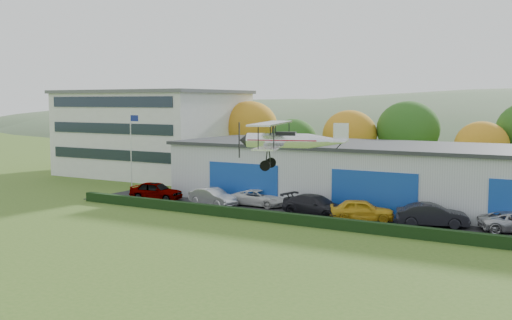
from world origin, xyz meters
The scene contains 15 objects.
ground centered at (0.00, 0.00, 0.00)m, with size 300.00×300.00×0.00m, color #3F621F.
apron centered at (3.00, 21.00, 0.03)m, with size 48.00×9.00×0.05m, color black.
hedge centered at (3.00, 16.20, 0.40)m, with size 46.00×0.60×0.80m, color black.
hangar centered at (5.00, 27.98, 2.66)m, with size 40.60×12.60×5.30m.
office_block centered at (-28.00, 35.00, 5.21)m, with size 20.60×15.60×10.40m.
flagpole centered at (-19.88, 22.00, 4.78)m, with size 1.05×0.10×8.00m.
tree_belt centered at (0.85, 40.62, 5.61)m, with size 75.70×13.22×10.12m.
distant_hills centered at (-4.38, 140.00, -13.05)m, with size 430.00×196.00×56.00m.
car_0 centered at (-14.79, 19.48, 0.88)m, with size 1.97×4.90×1.67m, color gray.
car_1 centered at (-8.57, 19.53, 0.81)m, with size 1.62×4.64×1.53m, color silver.
car_2 centered at (-5.08, 21.46, 0.74)m, with size 2.28×4.94×1.37m, color silver.
car_3 centered at (1.14, 19.64, 0.88)m, with size 2.33×5.74×1.67m, color black.
car_4 centered at (4.88, 19.74, 0.87)m, with size 1.94×4.83×1.65m, color gold.
car_5 centered at (9.98, 20.32, 0.88)m, with size 1.76×5.05×1.66m, color black.
biplane centered at (5.91, 5.32, 7.05)m, with size 5.89×6.66×2.50m.
Camera 1 is at (20.07, -22.41, 9.02)m, focal length 41.59 mm.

